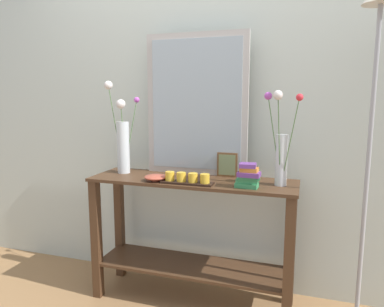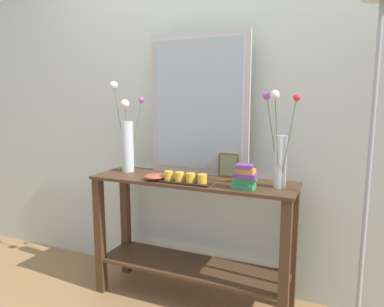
{
  "view_description": "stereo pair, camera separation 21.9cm",
  "coord_description": "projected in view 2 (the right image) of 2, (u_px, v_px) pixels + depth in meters",
  "views": [
    {
      "loc": [
        0.67,
        -2.1,
        1.34
      ],
      "look_at": [
        0.0,
        0.0,
        0.99
      ],
      "focal_mm": 33.27,
      "sensor_mm": 36.0,
      "label": 1
    },
    {
      "loc": [
        0.88,
        -2.02,
        1.34
      ],
      "look_at": [
        0.0,
        0.0,
        0.99
      ],
      "focal_mm": 33.27,
      "sensor_mm": 36.0,
      "label": 2
    }
  ],
  "objects": [
    {
      "name": "ground_plane",
      "position": [
        192.0,
        300.0,
        2.39
      ],
      "size": [
        7.0,
        6.0,
        0.02
      ],
      "primitive_type": "cube",
      "color": "#997047"
    },
    {
      "name": "candle_tray",
      "position": [
        185.0,
        179.0,
        2.14
      ],
      "size": [
        0.32,
        0.09,
        0.07
      ],
      "color": "black",
      "rests_on": "console_table"
    },
    {
      "name": "wall_back",
      "position": [
        210.0,
        96.0,
        2.46
      ],
      "size": [
        6.4,
        0.08,
        2.7
      ],
      "primitive_type": "cube",
      "color": "beige",
      "rests_on": "ground"
    },
    {
      "name": "book_stack",
      "position": [
        245.0,
        177.0,
        2.0
      ],
      "size": [
        0.14,
        0.1,
        0.14
      ],
      "color": "#388E56",
      "rests_on": "console_table"
    },
    {
      "name": "floor_lamp",
      "position": [
        374.0,
        110.0,
        1.75
      ],
      "size": [
        0.24,
        0.24,
        1.9
      ],
      "color": "#9E9EA3",
      "rests_on": "ground"
    },
    {
      "name": "console_table",
      "position": [
        192.0,
        227.0,
        2.31
      ],
      "size": [
        1.31,
        0.39,
        0.83
      ],
      "color": "#472D1C",
      "rests_on": "ground"
    },
    {
      "name": "mirror_leaning",
      "position": [
        199.0,
        105.0,
        2.34
      ],
      "size": [
        0.69,
        0.03,
        0.93
      ],
      "color": "#B7B2AD",
      "rests_on": "console_table"
    },
    {
      "name": "decorative_bowl",
      "position": [
        155.0,
        176.0,
        2.23
      ],
      "size": [
        0.14,
        0.14,
        0.04
      ],
      "color": "#B24C38",
      "rests_on": "console_table"
    },
    {
      "name": "picture_frame_small",
      "position": [
        228.0,
        165.0,
        2.3
      ],
      "size": [
        0.13,
        0.01,
        0.16
      ],
      "color": "brown",
      "rests_on": "console_table"
    },
    {
      "name": "tall_vase_left",
      "position": [
        127.0,
        139.0,
        2.46
      ],
      "size": [
        0.21,
        0.15,
        0.62
      ],
      "color": "silver",
      "rests_on": "console_table"
    },
    {
      "name": "vase_right",
      "position": [
        280.0,
        151.0,
        2.01
      ],
      "size": [
        0.22,
        0.16,
        0.55
      ],
      "color": "silver",
      "rests_on": "console_table"
    }
  ]
}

